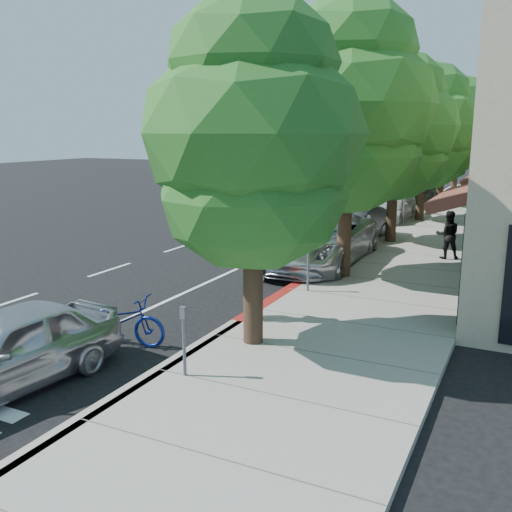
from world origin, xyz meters
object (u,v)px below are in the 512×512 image
Objects in this scene: street_tree_1 at (349,110)px; street_tree_5 at (458,124)px; silver_suv at (316,239)px; dark_suv_far at (413,193)px; white_pickup at (389,207)px; near_car_a at (6,349)px; street_tree_0 at (253,139)px; street_tree_4 at (444,134)px; bicycle at (120,320)px; dark_sedan at (353,225)px; street_tree_2 at (396,128)px; cyclist at (254,286)px; street_tree_3 at (425,128)px; pedestrian at (448,235)px.

street_tree_1 is 1.02× the size of street_tree_5.
dark_suv_far is (0.00, 16.00, -0.01)m from silver_suv.
white_pickup is 1.17× the size of near_car_a.
street_tree_0 reaches higher than dark_suv_far.
silver_suv is (-1.40, 1.50, -4.05)m from street_tree_1.
silver_suv is (-1.40, -16.50, -3.30)m from street_tree_4.
street_tree_5 reaches higher than white_pickup.
street_tree_1 reaches higher than bicycle.
dark_sedan is at bearing 90.73° from near_car_a.
street_tree_0 is 0.86× the size of street_tree_1.
street_tree_4 is (0.00, 12.00, -0.26)m from street_tree_2.
dark_suv_far is (0.00, 5.80, 0.15)m from white_pickup.
dark_suv_far is at bearing -102.15° from street_tree_5.
dark_suv_far is 1.21× the size of near_car_a.
cyclist is (-0.65, 1.34, -3.30)m from street_tree_0.
street_tree_1 is 12.01m from street_tree_3.
silver_suv is 4.44m from pedestrian.
dark_suv_far is 14.25m from pedestrian.
pedestrian is (2.41, -2.23, -3.48)m from street_tree_2.
pedestrian is at bearing -18.56° from dark_sedan.
dark_suv_far is at bearing 93.32° from near_car_a.
near_car_a is 2.60× the size of pedestrian.
silver_suv is at bearing 133.03° from street_tree_1.
street_tree_1 is 10.81m from near_car_a.
street_tree_3 reaches higher than dark_suv_far.
street_tree_3 is (0.00, 18.00, 0.27)m from street_tree_0.
street_tree_5 is 28.92m from cyclist.
dark_suv_far is 27.05m from near_car_a.
street_tree_1 is at bearing -81.08° from white_pickup.
street_tree_1 is 6.02m from street_tree_2.
street_tree_2 is at bearing -60.83° from pedestrian.
pedestrian is at bearing 57.42° from street_tree_1.
cyclist reaches higher than silver_suv.
near_car_a is at bearing -130.32° from street_tree_0.
street_tree_4 is 7.33m from white_pickup.
dark_sedan reaches higher than bicycle.
street_tree_5 is (0.00, 30.00, 0.53)m from street_tree_0.
bicycle is 18.74m from white_pickup.
street_tree_1 is 5.98m from pedestrian.
white_pickup is 5.80m from dark_suv_far.
street_tree_5 reaches higher than bicycle.
bicycle is 0.46× the size of dark_sedan.
silver_suv is at bearing 19.46° from cyclist.
dark_suv_far is at bearing 96.94° from street_tree_2.
street_tree_1 is 8.66m from bicycle.
cyclist is 0.35× the size of dark_suv_far.
dark_suv_far is at bearing 104.28° from street_tree_3.
street_tree_1 is at bearing -30.24° from bicycle.
dark_suv_far is at bearing -160.35° from street_tree_4.
street_tree_3 is 9.27m from pedestrian.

